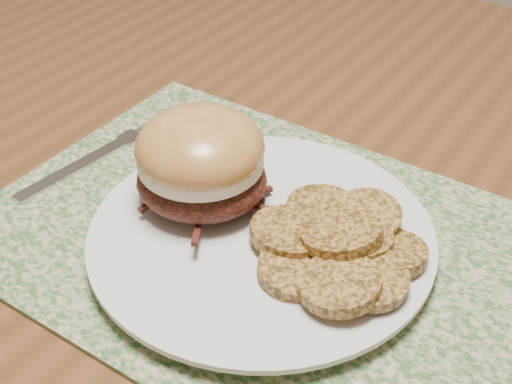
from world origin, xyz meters
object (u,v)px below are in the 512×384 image
dinner_plate (261,238)px  fork (96,157)px  pork_sandwich (201,161)px  dining_table (453,272)px

dinner_plate → fork: size_ratio=1.49×
dinner_plate → fork: (-0.20, 0.01, -0.01)m
fork → dinner_plate: bearing=2.1°
pork_sandwich → fork: (-0.14, 0.01, -0.05)m
dinner_plate → pork_sandwich: size_ratio=1.96×
pork_sandwich → fork: bearing=159.6°
dinner_plate → dining_table: bearing=51.4°
pork_sandwich → fork: pork_sandwich is taller
dining_table → dinner_plate: bearing=-128.6°
dinner_plate → pork_sandwich: pork_sandwich is taller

